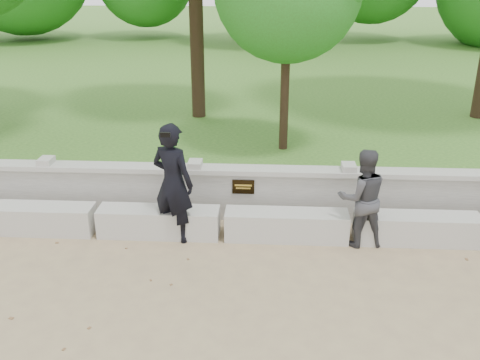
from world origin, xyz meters
name	(u,v)px	position (x,y,z in m)	size (l,w,h in m)	color
ground	(209,308)	(0.00, 0.00, 0.00)	(80.00, 80.00, 0.00)	tan
lawn	(251,77)	(0.00, 14.00, 0.12)	(40.00, 22.00, 0.25)	#335C20
concrete_bench	(222,224)	(0.00, 1.90, 0.22)	(11.90, 0.45, 0.45)	beige
parapet_wall	(226,192)	(0.00, 2.60, 0.46)	(12.50, 0.35, 0.90)	#BBB9B1
man_main	(173,183)	(-0.73, 1.80, 0.94)	(0.81, 0.76, 1.87)	black
visitor_left	(362,198)	(2.11, 1.80, 0.76)	(0.82, 0.68, 1.53)	#3B3B40
shrub_b	(173,149)	(-1.21, 4.44, 0.57)	(0.35, 0.29, 0.64)	#308C2F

